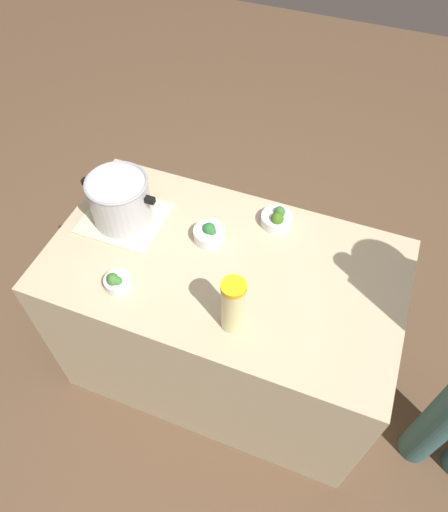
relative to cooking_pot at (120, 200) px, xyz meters
name	(u,v)px	position (x,y,z in m)	size (l,w,h in m)	color
ground_plane	(224,362)	(0.47, -0.07, -0.98)	(8.00, 8.00, 0.00)	brown
counter_slab	(224,321)	(0.47, -0.07, -0.55)	(1.40, 0.79, 0.87)	tan
dish_cloth	(124,218)	(0.00, 0.00, -0.11)	(0.33, 0.29, 0.01)	beige
cooking_pot	(120,200)	(0.00, 0.00, 0.00)	(0.32, 0.25, 0.20)	#B7B7BC
lemonade_pitcher	(233,305)	(0.60, -0.31, 0.01)	(0.09, 0.09, 0.24)	beige
broccoli_bowl_front	(116,282)	(0.14, -0.31, -0.08)	(0.10, 0.10, 0.07)	silver
broccoli_bowl_center	(277,219)	(0.60, 0.20, -0.08)	(0.13, 0.13, 0.08)	silver
broccoli_bowl_back	(209,234)	(0.37, 0.03, -0.08)	(0.13, 0.13, 0.08)	silver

